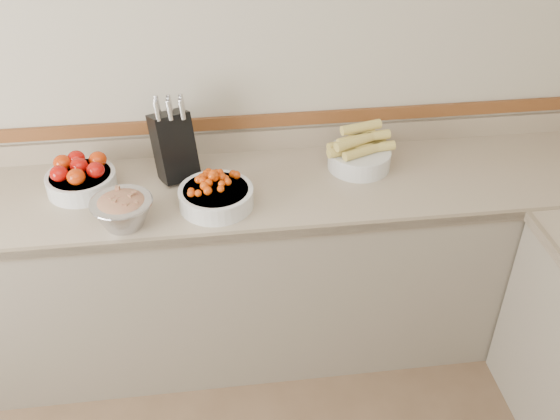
{
  "coord_description": "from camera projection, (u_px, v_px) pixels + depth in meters",
  "views": [
    {
      "loc": [
        0.11,
        -0.55,
        2.36
      ],
      "look_at": [
        0.35,
        1.35,
        1.0
      ],
      "focal_mm": 40.0,
      "sensor_mm": 36.0,
      "label": 1
    }
  ],
  "objects": [
    {
      "name": "back_wall",
      "position": [
        180.0,
        72.0,
        2.66
      ],
      "size": [
        4.0,
        0.0,
        4.0
      ],
      "primitive_type": "plane",
      "rotation": [
        1.57,
        0.0,
        0.0
      ],
      "color": "#B9AF99",
      "rests_on": "ground_plane"
    },
    {
      "name": "counter_back",
      "position": [
        196.0,
        271.0,
        2.89
      ],
      "size": [
        4.0,
        0.65,
        1.08
      ],
      "color": "gray",
      "rests_on": "ground_plane"
    },
    {
      "name": "knife_block",
      "position": [
        174.0,
        145.0,
        2.65
      ],
      "size": [
        0.22,
        0.23,
        0.38
      ],
      "color": "black",
      "rests_on": "counter_back"
    },
    {
      "name": "tomato_bowl",
      "position": [
        80.0,
        177.0,
        2.61
      ],
      "size": [
        0.29,
        0.29,
        0.14
      ],
      "color": "silver",
      "rests_on": "counter_back"
    },
    {
      "name": "cherry_tomato_bowl",
      "position": [
        216.0,
        194.0,
        2.52
      ],
      "size": [
        0.31,
        0.31,
        0.17
      ],
      "color": "silver",
      "rests_on": "counter_back"
    },
    {
      "name": "corn_bowl",
      "position": [
        359.0,
        153.0,
        2.75
      ],
      "size": [
        0.31,
        0.28,
        0.21
      ],
      "color": "silver",
      "rests_on": "counter_back"
    },
    {
      "name": "rhubarb_bowl",
      "position": [
        122.0,
        210.0,
        2.4
      ],
      "size": [
        0.24,
        0.24,
        0.14
      ],
      "color": "#B2B2BA",
      "rests_on": "counter_back"
    }
  ]
}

